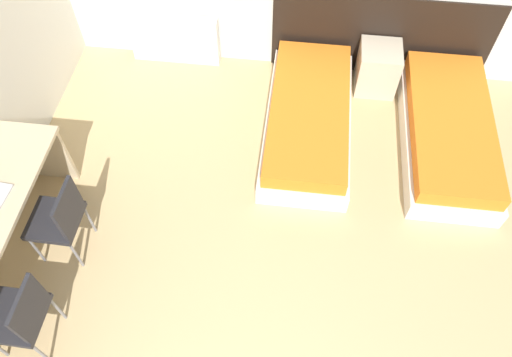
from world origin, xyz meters
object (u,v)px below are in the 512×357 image
bed_near_window (308,119)px  bed_near_door (448,131)px  nightstand (377,68)px  chair_near_notebook (21,315)px  chair_near_laptop (60,218)px

bed_near_window → bed_near_door: 1.40m
nightstand → chair_near_notebook: chair_near_notebook is taller
chair_near_laptop → chair_near_notebook: same height
chair_near_laptop → nightstand: bearing=42.4°
nightstand → chair_near_laptop: bearing=-138.5°
chair_near_laptop → bed_near_door: bearing=26.5°
bed_near_door → chair_near_laptop: 3.73m
chair_near_laptop → chair_near_notebook: bearing=-89.0°
chair_near_notebook → nightstand: bearing=50.8°
bed_near_window → nightstand: (0.70, 0.75, 0.07)m
bed_near_door → chair_near_notebook: size_ratio=2.22×
bed_near_window → nightstand: size_ratio=3.70×
nightstand → chair_near_notebook: 4.14m
nightstand → bed_near_door: bearing=-47.0°
bed_near_window → bed_near_door: bearing=0.0°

